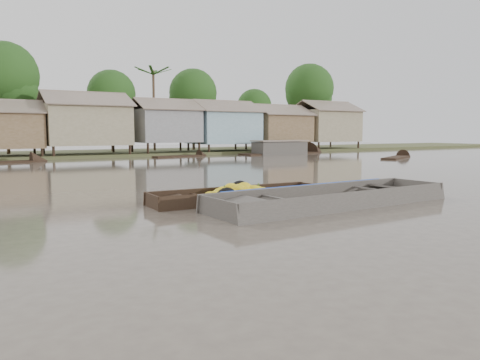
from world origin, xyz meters
TOP-DOWN VIEW (x-y plane):
  - ground at (0.00, 0.00)m, footprint 120.00×120.00m
  - riverbank at (3.03, 31.86)m, footprint 120.00×12.47m
  - banana_boat at (0.64, 1.95)m, footprint 5.72×1.54m
  - viewer_boat at (2.67, -0.12)m, footprint 8.02×2.41m
  - distant_boats at (12.81, 24.45)m, footprint 46.91×13.72m

SIDE VIEW (x-z plane):
  - ground at x=0.00m, z-range 0.00..0.00m
  - viewer_boat at x=2.67m, z-range -0.25..0.39m
  - banana_boat at x=0.64m, z-range -0.25..0.57m
  - distant_boats at x=12.81m, z-range -0.47..0.91m
  - riverbank at x=3.03m, z-range -2.04..8.18m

